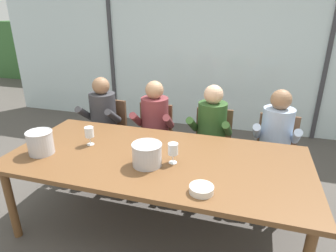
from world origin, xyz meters
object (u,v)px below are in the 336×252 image
at_px(chair_center, 212,141).
at_px(person_pale_blue_shirt, 275,139).
at_px(dining_table, 156,163).
at_px(ice_bucket_secondary, 40,142).
at_px(chair_left_of_center, 153,134).
at_px(person_olive_shirt, 210,132).
at_px(wine_glass_by_left_taster, 89,133).
at_px(wine_glass_near_bucket, 173,150).
at_px(ice_bucket_primary, 147,154).
at_px(chair_right_of_center, 275,149).
at_px(chair_near_curtain, 108,128).
at_px(person_maroon_top, 154,125).
at_px(tasting_bowl, 201,189).
at_px(person_charcoal_jacket, 101,119).

relative_size(chair_center, person_pale_blue_shirt, 0.73).
distance_m(dining_table, ice_bucket_secondary, 1.03).
bearing_deg(chair_left_of_center, person_pale_blue_shirt, -2.90).
xyz_separation_m(person_olive_shirt, wine_glass_by_left_taster, (-1.01, -0.80, 0.19)).
bearing_deg(wine_glass_near_bucket, ice_bucket_primary, -154.44).
relative_size(wine_glass_by_left_taster, wine_glass_near_bucket, 1.00).
relative_size(ice_bucket_primary, wine_glass_by_left_taster, 1.41).
xyz_separation_m(chair_right_of_center, wine_glass_by_left_taster, (-1.72, -0.93, 0.36)).
xyz_separation_m(chair_left_of_center, person_olive_shirt, (0.71, -0.13, 0.17)).
distance_m(chair_right_of_center, wine_glass_by_left_taster, 1.99).
bearing_deg(wine_glass_near_bucket, chair_near_curtain, 137.75).
bearing_deg(chair_center, person_maroon_top, -172.58).
xyz_separation_m(dining_table, ice_bucket_primary, (-0.03, -0.15, 0.16)).
xyz_separation_m(tasting_bowl, wine_glass_near_bucket, (-0.30, 0.35, 0.09)).
relative_size(person_maroon_top, wine_glass_by_left_taster, 6.79).
bearing_deg(wine_glass_near_bucket, person_charcoal_jacket, 142.11).
relative_size(person_maroon_top, person_pale_blue_shirt, 1.00).
bearing_deg(ice_bucket_primary, tasting_bowl, -27.34).
xyz_separation_m(chair_center, person_maroon_top, (-0.68, -0.13, 0.17)).
xyz_separation_m(chair_center, chair_right_of_center, (0.70, -0.01, 0.00)).
relative_size(chair_left_of_center, chair_right_of_center, 1.00).
height_order(chair_right_of_center, person_olive_shirt, person_olive_shirt).
bearing_deg(chair_right_of_center, tasting_bowl, -107.59).
xyz_separation_m(dining_table, person_charcoal_jacket, (-1.02, 0.86, -0.02)).
height_order(chair_right_of_center, person_pale_blue_shirt, person_pale_blue_shirt).
bearing_deg(dining_table, person_maroon_top, 110.96).
height_order(chair_left_of_center, person_maroon_top, person_maroon_top).
relative_size(person_maroon_top, ice_bucket_primary, 4.80).
height_order(chair_near_curtain, wine_glass_near_bucket, wine_glass_near_bucket).
height_order(dining_table, ice_bucket_secondary, ice_bucket_secondary).
relative_size(chair_center, person_maroon_top, 0.73).
bearing_deg(person_pale_blue_shirt, dining_table, -135.13).
relative_size(person_maroon_top, tasting_bowl, 6.94).
bearing_deg(ice_bucket_secondary, wine_glass_near_bucket, 8.04).
bearing_deg(person_olive_shirt, ice_bucket_secondary, -137.11).
bearing_deg(person_charcoal_jacket, ice_bucket_secondary, -90.85).
xyz_separation_m(person_maroon_top, wine_glass_by_left_taster, (-0.34, -0.80, 0.19)).
height_order(dining_table, tasting_bowl, tasting_bowl).
bearing_deg(person_maroon_top, person_pale_blue_shirt, -5.40).
distance_m(person_charcoal_jacket, person_olive_shirt, 1.35).
bearing_deg(dining_table, chair_near_curtain, 135.09).
relative_size(person_charcoal_jacket, person_olive_shirt, 1.00).
xyz_separation_m(dining_table, chair_right_of_center, (1.05, 0.98, -0.19)).
bearing_deg(ice_bucket_secondary, person_maroon_top, 58.64).
height_order(ice_bucket_primary, wine_glass_by_left_taster, ice_bucket_primary).
bearing_deg(chair_left_of_center, chair_right_of_center, 2.17).
xyz_separation_m(chair_left_of_center, wine_glass_by_left_taster, (-0.29, -0.93, 0.36)).
distance_m(chair_near_curtain, wine_glass_near_bucket, 1.62).
bearing_deg(person_pale_blue_shirt, person_olive_shirt, -175.23).
distance_m(person_charcoal_jacket, ice_bucket_secondary, 1.10).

